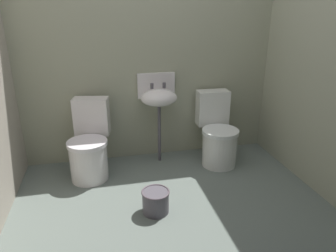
{
  "coord_description": "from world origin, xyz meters",
  "views": [
    {
      "loc": [
        -0.56,
        -2.18,
        1.67
      ],
      "look_at": [
        0.0,
        0.31,
        0.7
      ],
      "focal_mm": 33.54,
      "sensor_mm": 36.0,
      "label": 1
    }
  ],
  "objects_px": {
    "toilet_right": "(217,135)",
    "sink": "(158,97)",
    "toilet_left": "(90,147)",
    "bucket": "(156,201)"
  },
  "relations": [
    {
      "from": "toilet_right",
      "to": "sink",
      "type": "relative_size",
      "value": 0.79
    },
    {
      "from": "toilet_right",
      "to": "sink",
      "type": "height_order",
      "value": "sink"
    },
    {
      "from": "toilet_left",
      "to": "bucket",
      "type": "relative_size",
      "value": 3.2
    },
    {
      "from": "toilet_left",
      "to": "bucket",
      "type": "height_order",
      "value": "toilet_left"
    },
    {
      "from": "bucket",
      "to": "toilet_left",
      "type": "bearing_deg",
      "value": 124.13
    },
    {
      "from": "sink",
      "to": "toilet_left",
      "type": "bearing_deg",
      "value": -166.24
    },
    {
      "from": "toilet_left",
      "to": "toilet_right",
      "type": "height_order",
      "value": "same"
    },
    {
      "from": "toilet_left",
      "to": "toilet_right",
      "type": "distance_m",
      "value": 1.4
    },
    {
      "from": "toilet_right",
      "to": "bucket",
      "type": "height_order",
      "value": "toilet_right"
    },
    {
      "from": "toilet_left",
      "to": "sink",
      "type": "xyz_separation_m",
      "value": [
        0.77,
        0.19,
        0.43
      ]
    }
  ]
}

